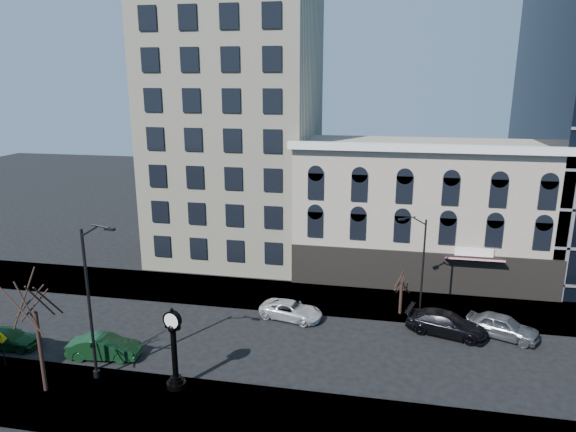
% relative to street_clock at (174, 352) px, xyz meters
% --- Properties ---
extents(ground, '(160.00, 160.00, 0.00)m').
position_rel_street_clock_xyz_m(ground, '(2.67, 6.04, -2.37)').
color(ground, black).
rests_on(ground, ground).
extents(sidewalk_far, '(160.00, 6.00, 0.12)m').
position_rel_street_clock_xyz_m(sidewalk_far, '(2.67, 14.04, -2.31)').
color(sidewalk_far, gray).
rests_on(sidewalk_far, ground).
extents(sidewalk_near, '(160.00, 6.00, 0.12)m').
position_rel_street_clock_xyz_m(sidewalk_near, '(2.67, -1.96, -2.31)').
color(sidewalk_near, gray).
rests_on(sidewalk_near, ground).
extents(cream_tower, '(15.90, 15.40, 42.50)m').
position_rel_street_clock_xyz_m(cream_tower, '(-3.44, 24.92, 16.95)').
color(cream_tower, beige).
rests_on(cream_tower, ground).
extents(victorian_row, '(22.60, 11.19, 12.50)m').
position_rel_street_clock_xyz_m(victorian_row, '(14.67, 21.93, 3.63)').
color(victorian_row, '#A59888').
rests_on(victorian_row, ground).
extents(street_clock, '(1.13, 1.13, 4.97)m').
position_rel_street_clock_xyz_m(street_clock, '(0.00, 0.00, 0.00)').
color(street_clock, black).
rests_on(street_clock, sidewalk_near).
extents(street_lamp_near, '(2.53, 0.61, 9.81)m').
position_rel_street_clock_xyz_m(street_lamp_near, '(-4.37, -0.05, 5.16)').
color(street_lamp_near, black).
rests_on(street_lamp_near, sidewalk_near).
extents(street_lamp_far, '(1.95, 1.01, 8.02)m').
position_rel_street_clock_xyz_m(street_lamp_far, '(13.83, 11.81, 3.80)').
color(street_lamp_far, black).
rests_on(street_lamp_far, sidewalk_far).
extents(bare_tree_near, '(4.62, 4.62, 7.93)m').
position_rel_street_clock_xyz_m(bare_tree_near, '(-7.24, -1.75, 3.75)').
color(bare_tree_near, '#2F1E17').
rests_on(bare_tree_near, sidewalk_near).
extents(bare_tree_far, '(2.17, 2.17, 3.72)m').
position_rel_street_clock_xyz_m(bare_tree_far, '(12.93, 12.35, 0.54)').
color(bare_tree_far, '#2F1E17').
rests_on(bare_tree_far, sidewalk_far).
extents(warning_sign, '(0.76, 0.09, 2.35)m').
position_rel_street_clock_xyz_m(warning_sign, '(-11.27, -0.01, -0.63)').
color(warning_sign, black).
rests_on(warning_sign, sidewalk_near).
extents(car_near_a, '(4.47, 2.20, 1.47)m').
position_rel_street_clock_xyz_m(car_near_a, '(-12.97, 2.28, -1.63)').
color(car_near_a, '#143F1E').
rests_on(car_near_a, ground).
extents(car_near_b, '(4.71, 2.14, 1.50)m').
position_rel_street_clock_xyz_m(car_near_b, '(-5.90, 2.36, -1.62)').
color(car_near_b, '#143F1E').
rests_on(car_near_b, ground).
extents(car_far_a, '(5.06, 3.12, 1.31)m').
position_rel_street_clock_xyz_m(car_far_a, '(4.90, 10.16, -1.71)').
color(car_far_a, silver).
rests_on(car_far_a, ground).
extents(car_far_b, '(5.97, 3.71, 1.61)m').
position_rel_street_clock_xyz_m(car_far_b, '(16.06, 9.83, -1.56)').
color(car_far_b, black).
rests_on(car_far_b, ground).
extents(car_far_c, '(5.20, 3.68, 1.64)m').
position_rel_street_clock_xyz_m(car_far_c, '(19.83, 10.12, -1.54)').
color(car_far_c, '#595B60').
rests_on(car_far_c, ground).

